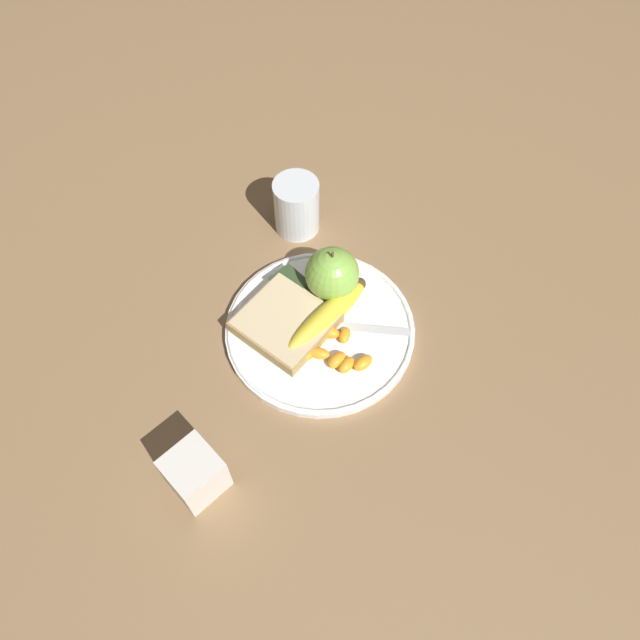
% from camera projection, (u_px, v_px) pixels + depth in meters
% --- Properties ---
extents(ground_plane, '(3.00, 3.00, 0.00)m').
position_uv_depth(ground_plane, '(320.00, 332.00, 0.90)').
color(ground_plane, olive).
extents(plate, '(0.27, 0.27, 0.01)m').
position_uv_depth(plate, '(320.00, 329.00, 0.89)').
color(plate, white).
rests_on(plate, ground_plane).
extents(juice_glass, '(0.07, 0.07, 0.09)m').
position_uv_depth(juice_glass, '(297.00, 207.00, 0.97)').
color(juice_glass, silver).
rests_on(juice_glass, ground_plane).
extents(apple, '(0.08, 0.08, 0.09)m').
position_uv_depth(apple, '(332.00, 274.00, 0.89)').
color(apple, '#84BC47').
rests_on(apple, plate).
extents(banana, '(0.04, 0.16, 0.03)m').
position_uv_depth(banana, '(327.00, 314.00, 0.88)').
color(banana, yellow).
rests_on(banana, plate).
extents(bread_slice, '(0.14, 0.13, 0.02)m').
position_uv_depth(bread_slice, '(285.00, 322.00, 0.88)').
color(bread_slice, '#AB8751').
rests_on(bread_slice, plate).
extents(fork, '(0.16, 0.14, 0.00)m').
position_uv_depth(fork, '(326.00, 325.00, 0.89)').
color(fork, silver).
rests_on(fork, plate).
extents(jam_packet, '(0.05, 0.04, 0.02)m').
position_uv_depth(jam_packet, '(290.00, 284.00, 0.92)').
color(jam_packet, white).
rests_on(jam_packet, plate).
extents(orange_segment_0, '(0.03, 0.03, 0.01)m').
position_uv_depth(orange_segment_0, '(345.00, 335.00, 0.87)').
color(orange_segment_0, orange).
rests_on(orange_segment_0, plate).
extents(orange_segment_1, '(0.02, 0.03, 0.02)m').
position_uv_depth(orange_segment_1, '(346.00, 365.00, 0.85)').
color(orange_segment_1, orange).
rests_on(orange_segment_1, plate).
extents(orange_segment_2, '(0.04, 0.03, 0.02)m').
position_uv_depth(orange_segment_2, '(315.00, 338.00, 0.87)').
color(orange_segment_2, orange).
rests_on(orange_segment_2, plate).
extents(orange_segment_3, '(0.02, 0.03, 0.02)m').
position_uv_depth(orange_segment_3, '(364.00, 362.00, 0.85)').
color(orange_segment_3, orange).
rests_on(orange_segment_3, plate).
extents(orange_segment_4, '(0.02, 0.03, 0.02)m').
position_uv_depth(orange_segment_4, '(337.00, 360.00, 0.85)').
color(orange_segment_4, orange).
rests_on(orange_segment_4, plate).
extents(orange_segment_5, '(0.04, 0.03, 0.02)m').
position_uv_depth(orange_segment_5, '(301.00, 352.00, 0.86)').
color(orange_segment_5, orange).
rests_on(orange_segment_5, plate).
extents(orange_segment_6, '(0.03, 0.03, 0.02)m').
position_uv_depth(orange_segment_6, '(320.00, 353.00, 0.86)').
color(orange_segment_6, orange).
rests_on(orange_segment_6, plate).
extents(orange_segment_7, '(0.04, 0.03, 0.02)m').
position_uv_depth(orange_segment_7, '(330.00, 331.00, 0.88)').
color(orange_segment_7, orange).
rests_on(orange_segment_7, plate).
extents(condiment_caddy, '(0.06, 0.06, 0.07)m').
position_uv_depth(condiment_caddy, '(195.00, 473.00, 0.75)').
color(condiment_caddy, silver).
rests_on(condiment_caddy, ground_plane).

